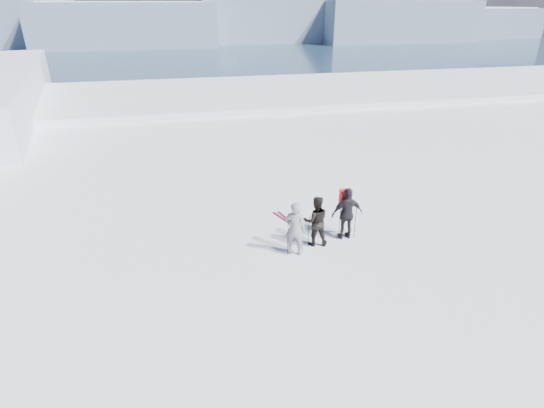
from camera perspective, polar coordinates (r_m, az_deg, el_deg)
The scene contains 8 objects.
lake_basin at distance 42.13m, azimuth -5.04°, elevation 5.56°, with size 820.00×820.00×71.62m.
far_mountain_range at distance 465.62m, azimuth -9.50°, elevation 23.30°, with size 770.00×110.00×53.00m.
skier_grey at distance 14.15m, azimuth 3.07°, elevation -3.32°, with size 0.70×0.46×1.92m, color gray.
skier_dark at distance 14.79m, azimuth 5.90°, elevation -2.27°, with size 0.89×0.70×1.84m, color black.
skier_pack at distance 15.31m, azimuth 10.04°, elevation -1.31°, with size 1.14×0.48×1.95m, color black.
backpack at distance 14.99m, azimuth 10.06°, elevation 3.52°, with size 0.42×0.23×0.63m, color red.
ski_poles at distance 14.83m, azimuth 6.54°, elevation -3.51°, with size 2.70×0.65×1.31m.
skis_loose at distance 16.71m, azimuth 2.01°, elevation -2.20°, with size 0.74×1.66×0.03m.
Camera 1 is at (-5.31, -9.29, 7.77)m, focal length 28.00 mm.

